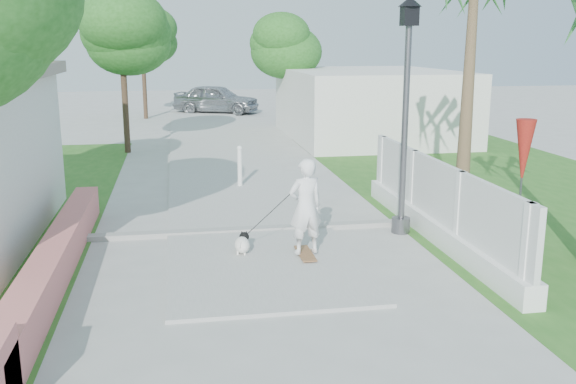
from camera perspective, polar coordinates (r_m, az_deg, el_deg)
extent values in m
cube|color=#B7B7B2|center=(26.28, -6.90, 5.19)|extent=(3.20, 36.00, 0.06)
cube|color=#999993|center=(12.59, -3.36, -3.40)|extent=(6.50, 0.25, 0.10)
cube|color=#2C651F|center=(16.69, 20.39, -0.23)|extent=(8.00, 20.00, 0.01)
cube|color=#CD6969|center=(10.71, -19.98, -5.79)|extent=(0.45, 8.00, 0.60)
cube|color=white|center=(12.46, 12.94, -3.18)|extent=(0.35, 7.00, 0.40)
cube|color=white|center=(12.27, 13.12, 0.18)|extent=(0.10, 7.00, 1.10)
cube|color=white|center=(9.57, 20.49, -5.24)|extent=(0.14, 0.14, 1.50)
cube|color=white|center=(11.43, 15.00, -1.90)|extent=(0.14, 0.14, 1.50)
cube|color=white|center=(13.40, 11.10, 0.49)|extent=(0.14, 0.14, 1.50)
cube|color=white|center=(15.24, 8.44, 2.12)|extent=(0.14, 0.14, 1.50)
cube|color=silver|center=(25.20, 7.16, 7.76)|extent=(6.00, 8.00, 2.60)
cylinder|color=#59595E|center=(12.74, 9.99, -2.91)|extent=(0.36, 0.36, 0.30)
cylinder|color=#59595E|center=(12.36, 10.33, 5.36)|extent=(0.12, 0.12, 4.00)
cube|color=black|center=(12.26, 10.75, 15.13)|extent=(0.28, 0.28, 0.35)
cone|color=black|center=(12.27, 10.80, 16.29)|extent=(0.44, 0.44, 0.18)
cylinder|color=white|center=(16.37, -4.30, 2.10)|extent=(0.12, 0.12, 1.00)
sphere|color=white|center=(16.28, -4.33, 3.89)|extent=(0.14, 0.14, 0.14)
cylinder|color=#59595E|center=(12.44, 19.98, 0.14)|extent=(0.04, 0.04, 2.00)
cone|color=#A52617|center=(12.31, 20.23, 3.32)|extent=(0.36, 0.36, 1.20)
cylinder|color=#4C3826|center=(22.12, -14.31, 8.34)|extent=(0.20, 0.20, 3.85)
ellipsoid|color=#1E5819|center=(22.05, -14.56, 12.61)|extent=(3.40, 3.40, 2.55)
ellipsoid|color=#1E5819|center=(21.84, -14.12, 13.55)|extent=(2.89, 2.89, 2.18)
ellipsoid|color=#1E5819|center=(22.28, -15.16, 14.38)|extent=(2.55, 2.55, 1.90)
cylinder|color=#4C3826|center=(26.45, 0.02, 9.09)|extent=(0.20, 0.20, 3.50)
ellipsoid|color=#1E5819|center=(26.39, 0.02, 12.34)|extent=(3.00, 3.00, 2.25)
ellipsoid|color=#1E5819|center=(26.23, 0.54, 13.10)|extent=(2.55, 2.55, 1.92)
ellipsoid|color=#1E5819|center=(26.55, -0.50, 13.85)|extent=(2.25, 2.25, 1.68)
cylinder|color=#4C3826|center=(32.07, -12.67, 9.81)|extent=(0.20, 0.20, 3.85)
ellipsoid|color=#1E5819|center=(32.02, -12.83, 12.75)|extent=(3.20, 3.20, 2.40)
ellipsoid|color=#1E5819|center=(31.82, -12.51, 13.40)|extent=(2.72, 2.72, 2.05)
ellipsoid|color=#1E5819|center=(32.24, -13.24, 13.98)|extent=(2.40, 2.40, 1.79)
cone|color=brown|center=(13.89, 15.63, 7.59)|extent=(0.32, 0.32, 4.80)
cube|color=brown|center=(11.08, 1.54, -5.47)|extent=(0.41, 0.89, 0.02)
imported|color=white|center=(10.84, 1.57, -1.29)|extent=(0.67, 0.51, 1.65)
cylinder|color=gray|center=(10.80, 1.46, -6.31)|extent=(0.03, 0.06, 0.06)
cylinder|color=gray|center=(10.83, 2.27, -6.26)|extent=(0.03, 0.06, 0.06)
cylinder|color=gray|center=(11.37, 0.85, -5.29)|extent=(0.03, 0.06, 0.06)
cylinder|color=gray|center=(11.40, 1.62, -5.25)|extent=(0.03, 0.06, 0.06)
ellipsoid|color=white|center=(11.18, -4.10, -4.71)|extent=(0.37, 0.49, 0.27)
sphere|color=black|center=(11.35, -3.92, -4.00)|extent=(0.18, 0.18, 0.18)
sphere|color=white|center=(11.44, -3.84, -3.98)|extent=(0.08, 0.08, 0.08)
cone|color=black|center=(11.34, -4.13, -3.60)|extent=(0.05, 0.05, 0.06)
cone|color=black|center=(11.32, -3.72, -3.61)|extent=(0.05, 0.05, 0.06)
cylinder|color=white|center=(11.34, -4.30, -5.24)|extent=(0.04, 0.04, 0.12)
cylinder|color=white|center=(11.32, -3.68, -5.26)|extent=(0.04, 0.04, 0.12)
cylinder|color=white|center=(11.14, -4.49, -5.57)|extent=(0.04, 0.04, 0.12)
cylinder|color=white|center=(11.12, -3.86, -5.60)|extent=(0.04, 0.04, 0.12)
cylinder|color=white|center=(10.97, -4.29, -4.68)|extent=(0.05, 0.11, 0.10)
imported|color=#ADB0B6|center=(33.99, -6.39, 8.23)|extent=(4.75, 3.40, 1.50)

